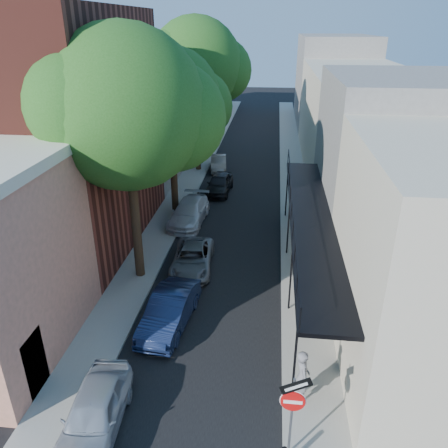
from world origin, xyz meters
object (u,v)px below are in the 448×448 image
(parked_car_b, at_px, (170,310))
(parked_car_a, at_px, (94,413))
(oak_mid, at_px, (177,101))
(parked_car_f, at_px, (219,163))
(oak_near, at_px, (138,111))
(parked_car_d, at_px, (189,212))
(parked_car_c, at_px, (193,259))
(parked_car_e, at_px, (219,184))
(sign_post, at_px, (293,404))
(pedestrian, at_px, (302,376))
(oak_far, at_px, (202,66))

(parked_car_b, bearing_deg, parked_car_a, -95.47)
(oak_mid, bearing_deg, parked_car_f, 82.00)
(oak_near, height_order, parked_car_d, oak_near)
(oak_near, relative_size, parked_car_b, 2.69)
(parked_car_c, bearing_deg, oak_near, -162.98)
(parked_car_d, height_order, parked_car_f, parked_car_d)
(parked_car_e, bearing_deg, sign_post, -74.27)
(parked_car_f, bearing_deg, pedestrian, -83.93)
(parked_car_d, bearing_deg, oak_mid, 118.39)
(parked_car_b, bearing_deg, parked_car_f, 97.94)
(oak_mid, xyz_separation_m, pedestrian, (6.99, -15.21, -5.97))
(parked_car_b, bearing_deg, sign_post, -43.44)
(parked_car_c, distance_m, parked_car_e, 10.93)
(sign_post, distance_m, parked_car_c, 11.11)
(parked_car_d, relative_size, pedestrian, 2.44)
(parked_car_d, bearing_deg, oak_near, -94.05)
(parked_car_a, xyz_separation_m, parked_car_e, (1.20, 20.68, 0.00))
(parked_car_d, distance_m, parked_car_f, 10.81)
(parked_car_c, height_order, parked_car_e, parked_car_e)
(parked_car_e, bearing_deg, oak_near, -96.11)
(sign_post, distance_m, parked_car_f, 26.90)
(sign_post, relative_size, oak_far, 0.25)
(oak_near, distance_m, parked_car_e, 13.85)
(oak_near, height_order, pedestrian, oak_near)
(pedestrian, bearing_deg, sign_post, 158.33)
(parked_car_e, distance_m, parked_car_f, 5.43)
(oak_mid, xyz_separation_m, oak_far, (0.06, 9.04, 1.20))
(pedestrian, bearing_deg, parked_car_f, 3.03)
(oak_far, bearing_deg, parked_car_b, -84.95)
(oak_mid, relative_size, oak_far, 0.86)
(oak_mid, distance_m, oak_far, 9.12)
(oak_mid, bearing_deg, parked_car_d, -64.56)
(parked_car_d, bearing_deg, pedestrian, -62.47)
(oak_far, relative_size, parked_car_b, 2.80)
(oak_near, relative_size, parked_car_f, 3.19)
(sign_post, xyz_separation_m, parked_car_e, (-4.56, 20.96, -1.35))
(oak_near, xyz_separation_m, parked_car_c, (1.97, 0.74, -7.30))
(sign_post, height_order, oak_mid, oak_mid)
(oak_far, xyz_separation_m, parked_car_b, (1.84, -20.79, -7.56))
(oak_mid, height_order, pedestrian, oak_mid)
(sign_post, relative_size, parked_car_b, 0.70)
(oak_mid, xyz_separation_m, parked_car_a, (0.82, -16.98, -6.37))
(parked_car_b, xyz_separation_m, parked_car_c, (0.12, 4.52, -0.12))
(sign_post, distance_m, parked_car_d, 16.62)
(parked_car_f, bearing_deg, oak_mid, -105.17)
(sign_post, height_order, parked_car_b, sign_post)
(sign_post, bearing_deg, parked_car_c, 114.45)
(sign_post, xyz_separation_m, oak_far, (-6.51, 26.30, 6.22))
(parked_car_d, bearing_deg, parked_car_b, -80.89)
(sign_post, bearing_deg, parked_car_a, 177.28)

